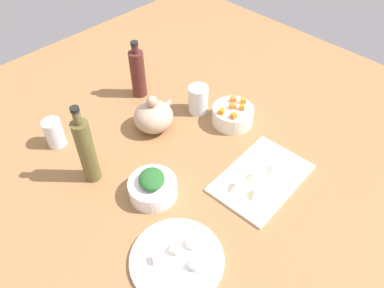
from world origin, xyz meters
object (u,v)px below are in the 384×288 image
object	(u,v)px
drinking_glass_0	(198,99)
drinking_glass_1	(54,133)
bottle_1	(86,150)
plate_tofu	(177,260)
bowl_carrots	(233,115)
cutting_board	(261,178)
bowl_greens	(153,188)
bottle_0	(138,73)
teapot	(154,116)

from	to	relation	value
drinking_glass_0	drinking_glass_1	size ratio (longest dim) A/B	1.06
bottle_1	plate_tofu	bearing A→B (deg)	-91.99
bowl_carrots	bottle_1	distance (cm)	52.44
cutting_board	bottle_1	distance (cm)	53.30
plate_tofu	bowl_greens	world-z (taller)	bowl_greens
bottle_1	bottle_0	bearing A→B (deg)	30.70
plate_tofu	bottle_1	size ratio (longest dim) A/B	0.88
bottle_1	drinking_glass_1	xyz separation A→B (cm)	(-0.10, 20.81, -6.91)
bowl_carrots	drinking_glass_0	bearing A→B (deg)	107.13
bowl_carrots	teapot	world-z (taller)	teapot
bowl_carrots	teapot	bearing A→B (deg)	140.88
bowl_greens	bowl_carrots	size ratio (longest dim) A/B	0.99
cutting_board	bottle_0	distance (cm)	60.54
drinking_glass_1	bottle_0	bearing A→B (deg)	1.92
plate_tofu	bowl_greens	bearing A→B (deg)	64.19
cutting_board	drinking_glass_0	bearing A→B (deg)	74.99
plate_tofu	bowl_carrots	world-z (taller)	bowl_carrots
drinking_glass_1	teapot	bearing A→B (deg)	-31.51
cutting_board	teapot	bearing A→B (deg)	100.48
bowl_carrots	plate_tofu	bearing A→B (deg)	-154.09
teapot	bottle_0	world-z (taller)	bottle_0
cutting_board	bottle_1	world-z (taller)	bottle_1
drinking_glass_0	bowl_carrots	bearing A→B (deg)	-72.87
bowl_greens	bottle_0	distance (cm)	50.01
teapot	drinking_glass_1	xyz separation A→B (cm)	(-28.35, 17.38, -0.44)
bottle_0	drinking_glass_1	distance (cm)	37.58
teapot	drinking_glass_1	world-z (taller)	teapot
bowl_carrots	bottle_0	size ratio (longest dim) A/B	0.64
cutting_board	bowl_greens	xyz separation A→B (cm)	(-27.30, 19.38, 2.23)
cutting_board	drinking_glass_1	world-z (taller)	drinking_glass_1
bowl_greens	drinking_glass_0	xyz separation A→B (cm)	(37.16, 17.39, 2.49)
plate_tofu	drinking_glass_0	distance (cm)	60.61
bowl_greens	teapot	bearing A→B (deg)	47.93
cutting_board	drinking_glass_0	size ratio (longest dim) A/B	2.93
plate_tofu	bowl_carrots	distance (cm)	56.87
bowl_carrots	drinking_glass_0	distance (cm)	13.84
plate_tofu	drinking_glass_1	size ratio (longest dim) A/B	2.49
bowl_greens	drinking_glass_1	distance (cm)	40.20
bowl_greens	plate_tofu	bearing A→B (deg)	-115.81
cutting_board	teapot	xyz separation A→B (cm)	(-7.62, 41.19, 4.86)
bottle_0	bowl_greens	bearing A→B (deg)	-125.25
bottle_1	drinking_glass_1	size ratio (longest dim) A/B	2.83
teapot	drinking_glass_0	world-z (taller)	teapot
bowl_greens	bowl_carrots	world-z (taller)	bowl_carrots
bowl_greens	teapot	world-z (taller)	teapot
plate_tofu	bottle_0	xyz separation A→B (cm)	(38.50, 60.95, 9.11)
drinking_glass_0	bottle_0	bearing A→B (deg)	110.41
bowl_carrots	drinking_glass_1	bearing A→B (deg)	145.03
plate_tofu	teapot	bearing A→B (deg)	55.03
bottle_1	bowl_greens	bearing A→B (deg)	-65.00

